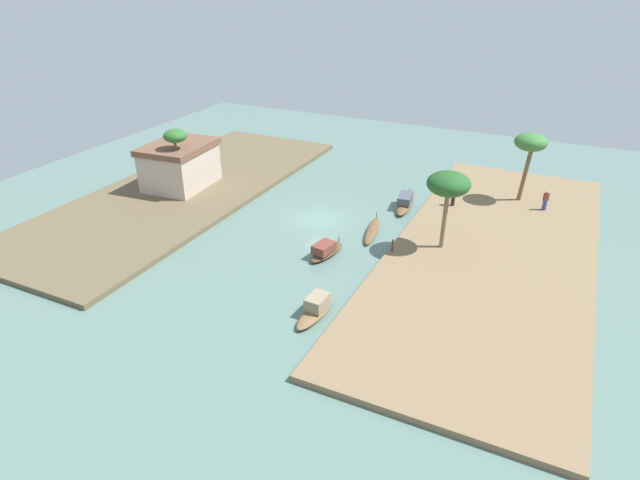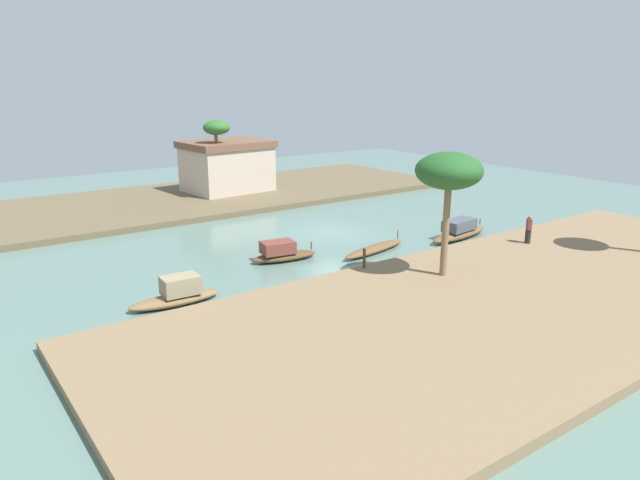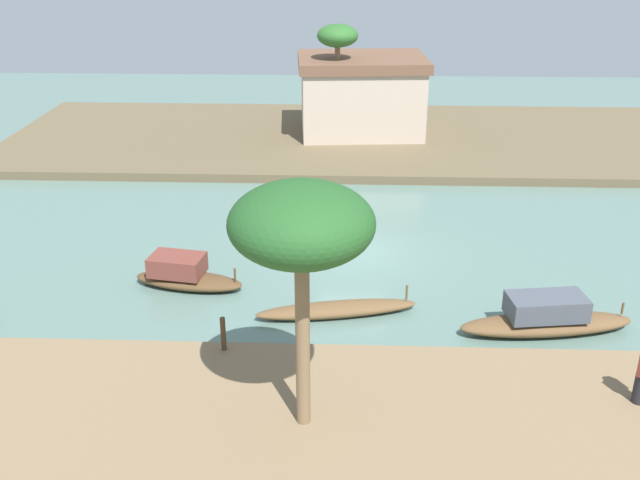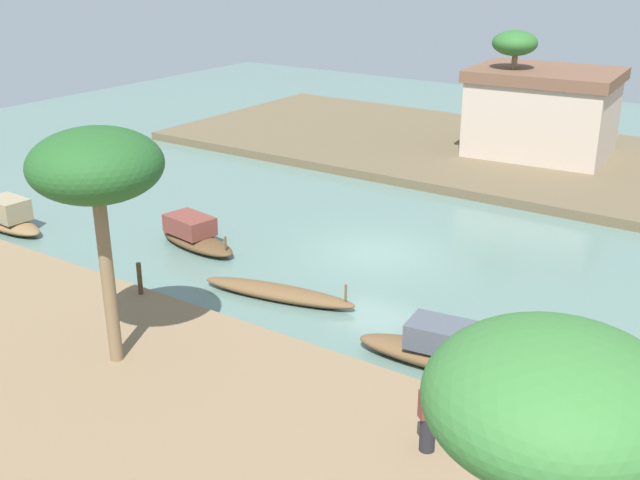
{
  "view_description": "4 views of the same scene",
  "coord_description": "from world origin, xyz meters",
  "px_view_note": "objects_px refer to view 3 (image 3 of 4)",
  "views": [
    {
      "loc": [
        -35.94,
        -17.42,
        18.61
      ],
      "look_at": [
        -5.32,
        -2.6,
        1.11
      ],
      "focal_mm": 29.83,
      "sensor_mm": 36.0,
      "label": 1
    },
    {
      "loc": [
        -21.01,
        -28.26,
        9.36
      ],
      "look_at": [
        -2.68,
        -2.7,
        0.59
      ],
      "focal_mm": 32.96,
      "sensor_mm": 36.0,
      "label": 2
    },
    {
      "loc": [
        -0.23,
        -24.25,
        11.0
      ],
      "look_at": [
        -1.13,
        -1.46,
        1.0
      ],
      "focal_mm": 41.4,
      "sensor_mm": 36.0,
      "label": 3
    },
    {
      "loc": [
        12.46,
        -21.42,
        9.98
      ],
      "look_at": [
        -1.39,
        -1.33,
        0.57
      ],
      "focal_mm": 43.8,
      "sensor_mm": 36.0,
      "label": 4
    }
  ],
  "objects_px": {
    "sampan_near_left_bank": "(184,275)",
    "riverside_building": "(361,95)",
    "palm_tree_right_tall": "(338,39)",
    "sampan_midstream": "(337,309)",
    "mooring_post": "(223,334)",
    "palm_tree_left_near": "(301,227)",
    "sampan_upstream_small": "(546,318)"
  },
  "relations": [
    {
      "from": "sampan_near_left_bank",
      "to": "riverside_building",
      "type": "relative_size",
      "value": 0.53
    },
    {
      "from": "sampan_upstream_small",
      "to": "palm_tree_left_near",
      "type": "xyz_separation_m",
      "value": [
        -6.69,
        -4.9,
        4.78
      ]
    },
    {
      "from": "sampan_upstream_small",
      "to": "sampan_near_left_bank",
      "type": "relative_size",
      "value": 1.39
    },
    {
      "from": "mooring_post",
      "to": "palm_tree_left_near",
      "type": "xyz_separation_m",
      "value": [
        2.31,
        -2.99,
        4.36
      ]
    },
    {
      "from": "sampan_upstream_small",
      "to": "riverside_building",
      "type": "distance_m",
      "value": 20.81
    },
    {
      "from": "sampan_near_left_bank",
      "to": "riverside_building",
      "type": "xyz_separation_m",
      "value": [
        5.87,
        17.63,
        2.0
      ]
    },
    {
      "from": "riverside_building",
      "to": "sampan_upstream_small",
      "type": "bearing_deg",
      "value": -80.27
    },
    {
      "from": "sampan_midstream",
      "to": "riverside_building",
      "type": "height_order",
      "value": "riverside_building"
    },
    {
      "from": "sampan_near_left_bank",
      "to": "palm_tree_left_near",
      "type": "bearing_deg",
      "value": -49.97
    },
    {
      "from": "sampan_midstream",
      "to": "mooring_post",
      "type": "height_order",
      "value": "mooring_post"
    },
    {
      "from": "sampan_midstream",
      "to": "mooring_post",
      "type": "relative_size",
      "value": 5.17
    },
    {
      "from": "sampan_near_left_bank",
      "to": "palm_tree_right_tall",
      "type": "xyz_separation_m",
      "value": [
        4.61,
        16.64,
        4.98
      ]
    },
    {
      "from": "sampan_upstream_small",
      "to": "riverside_building",
      "type": "xyz_separation_m",
      "value": [
        -5.11,
        20.07,
        1.98
      ]
    },
    {
      "from": "palm_tree_left_near",
      "to": "riverside_building",
      "type": "bearing_deg",
      "value": 86.4
    },
    {
      "from": "palm_tree_left_near",
      "to": "palm_tree_right_tall",
      "type": "xyz_separation_m",
      "value": [
        0.31,
        23.98,
        0.18
      ]
    },
    {
      "from": "palm_tree_right_tall",
      "to": "riverside_building",
      "type": "bearing_deg",
      "value": 38.09
    },
    {
      "from": "palm_tree_right_tall",
      "to": "sampan_upstream_small",
      "type": "bearing_deg",
      "value": -71.53
    },
    {
      "from": "sampan_near_left_bank",
      "to": "riverside_building",
      "type": "distance_m",
      "value": 18.69
    },
    {
      "from": "sampan_upstream_small",
      "to": "mooring_post",
      "type": "distance_m",
      "value": 9.21
    },
    {
      "from": "sampan_upstream_small",
      "to": "mooring_post",
      "type": "xyz_separation_m",
      "value": [
        -9.0,
        -1.91,
        0.42
      ]
    },
    {
      "from": "sampan_near_left_bank",
      "to": "palm_tree_left_near",
      "type": "xyz_separation_m",
      "value": [
        4.29,
        -7.34,
        4.8
      ]
    },
    {
      "from": "sampan_near_left_bank",
      "to": "palm_tree_left_near",
      "type": "height_order",
      "value": "palm_tree_left_near"
    },
    {
      "from": "sampan_upstream_small",
      "to": "sampan_near_left_bank",
      "type": "xyz_separation_m",
      "value": [
        -10.98,
        2.44,
        -0.02
      ]
    },
    {
      "from": "riverside_building",
      "to": "sampan_near_left_bank",
      "type": "bearing_deg",
      "value": -112.97
    },
    {
      "from": "sampan_midstream",
      "to": "palm_tree_left_near",
      "type": "bearing_deg",
      "value": -107.84
    },
    {
      "from": "mooring_post",
      "to": "palm_tree_left_near",
      "type": "height_order",
      "value": "palm_tree_left_near"
    },
    {
      "from": "sampan_midstream",
      "to": "palm_tree_right_tall",
      "type": "relative_size",
      "value": 0.86
    },
    {
      "from": "mooring_post",
      "to": "sampan_near_left_bank",
      "type": "bearing_deg",
      "value": 114.48
    },
    {
      "from": "palm_tree_left_near",
      "to": "palm_tree_right_tall",
      "type": "distance_m",
      "value": 23.98
    },
    {
      "from": "sampan_midstream",
      "to": "riverside_building",
      "type": "distance_m",
      "value": 19.47
    },
    {
      "from": "sampan_near_left_bank",
      "to": "palm_tree_right_tall",
      "type": "bearing_deg",
      "value": 84.25
    },
    {
      "from": "sampan_upstream_small",
      "to": "palm_tree_left_near",
      "type": "distance_m",
      "value": 9.57
    }
  ]
}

